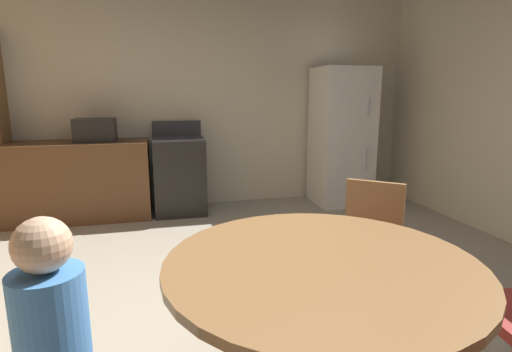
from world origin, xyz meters
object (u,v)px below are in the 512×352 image
(refrigerator, at_px, (341,137))
(dining_table, at_px, (320,293))
(oven_range, at_px, (179,175))
(microwave, at_px, (95,130))
(chair_northeast, at_px, (369,240))

(refrigerator, height_order, dining_table, refrigerator)
(oven_range, relative_size, refrigerator, 0.62)
(microwave, height_order, chair_northeast, microwave)
(oven_range, bearing_deg, chair_northeast, -67.20)
(chair_northeast, bearing_deg, dining_table, -0.00)
(refrigerator, bearing_deg, microwave, 179.04)
(refrigerator, bearing_deg, chair_northeast, -111.29)
(oven_range, xyz_separation_m, chair_northeast, (1.09, -2.60, 0.03))
(refrigerator, height_order, microwave, refrigerator)
(microwave, xyz_separation_m, dining_table, (1.34, -3.38, -0.42))
(dining_table, xyz_separation_m, chair_northeast, (0.67, 0.78, -0.11))
(oven_range, relative_size, chair_northeast, 1.26)
(oven_range, height_order, microwave, microwave)
(refrigerator, relative_size, microwave, 4.00)
(chair_northeast, bearing_deg, microwave, -101.57)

